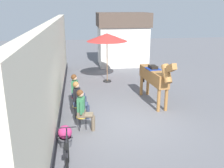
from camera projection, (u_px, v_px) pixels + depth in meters
ground_plane at (115, 94)px, 11.79m from camera, size 40.00×40.00×0.00m
pub_facade_wall at (55, 72)px, 9.59m from camera, size 0.34×14.00×3.40m
distant_cottage at (123, 38)px, 17.19m from camera, size 3.40×2.60×3.50m
seated_visitor_near at (83, 108)px, 8.17m from camera, size 0.61×0.49×1.39m
seated_visitor_middle at (79, 98)px, 9.04m from camera, size 0.61×0.49×1.39m
seated_visitor_far at (77, 89)px, 9.97m from camera, size 0.61×0.49×1.39m
saddled_horse_center at (155, 77)px, 10.33m from camera, size 0.66×2.99×2.06m
flower_planter_near at (65, 135)px, 7.33m from camera, size 0.43×0.43×0.64m
leaning_bicycle at (68, 159)px, 6.08m from camera, size 0.50×1.76×1.02m
cafe_parasol at (107, 38)px, 13.00m from camera, size 2.10×2.10×2.58m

